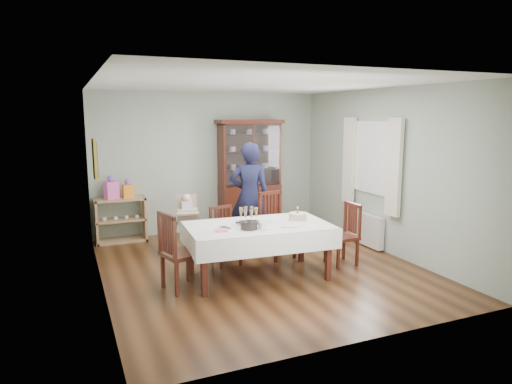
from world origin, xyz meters
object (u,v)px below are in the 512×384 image
dining_table (258,251)px  high_chair (188,230)px  gift_bag_pink (112,188)px  china_cabinet (250,173)px  champagne_tray (249,219)px  chair_far_right (277,238)px  chair_end_right (342,246)px  sideboard (121,220)px  chair_end_left (181,267)px  woman (250,196)px  gift_bag_orange (128,189)px  chair_far_left (226,247)px  birthday_cake (297,217)px

dining_table → high_chair: bearing=112.9°
high_chair → gift_bag_pink: size_ratio=2.35×
china_cabinet → champagne_tray: size_ratio=5.84×
chair_far_right → chair_end_right: 1.05m
champagne_tray → sideboard: bearing=119.9°
dining_table → chair_end_left: bearing=-178.6°
woman → gift_bag_pink: size_ratio=4.31×
sideboard → gift_bag_pink: size_ratio=2.12×
dining_table → champagne_tray: size_ratio=5.56×
chair_end_left → gift_bag_orange: bearing=-8.8°
sideboard → woman: 2.43m
dining_table → sideboard: (-1.56, 2.65, 0.02)m
chair_far_left → chair_far_right: chair_far_right is taller
high_chair → gift_bag_orange: 1.49m
china_cabinet → gift_bag_orange: bearing=180.0°
china_cabinet → champagne_tray: bearing=-112.4°
chair_end_left → woman: (1.52, 1.34, 0.60)m
china_cabinet → high_chair: size_ratio=2.18×
chair_end_right → high_chair: 2.52m
sideboard → high_chair: high_chair is taller
high_chair → gift_bag_orange: size_ratio=2.90×
gift_bag_orange → china_cabinet: bearing=-0.0°
high_chair → gift_bag_orange: bearing=135.5°
china_cabinet → chair_end_right: 2.78m
china_cabinet → sideboard: china_cabinet is taller
china_cabinet → chair_end_right: size_ratio=2.32×
chair_far_right → gift_bag_pink: size_ratio=2.47×
sideboard → gift_bag_pink: 0.60m
chair_end_left → woman: bearing=-63.7°
chair_end_right → gift_bag_orange: 3.90m
china_cabinet → gift_bag_orange: size_ratio=6.33×
woman → gift_bag_orange: bearing=-13.1°
woman → chair_end_left: bearing=64.3°
sideboard → chair_far_right: chair_far_right is taller
china_cabinet → high_chair: bearing=-144.0°
birthday_cake → chair_far_right: bearing=88.6°
champagne_tray → birthday_cake: (0.73, -0.09, -0.02)m
chair_far_right → gift_bag_orange: 2.87m
chair_far_right → woman: bearing=100.0°
gift_bag_pink → gift_bag_orange: bearing=0.0°
high_chair → champagne_tray: 1.54m
dining_table → chair_far_left: size_ratio=2.35×
high_chair → china_cabinet: bearing=47.0°
high_chair → gift_bag_pink: gift_bag_pink is taller
sideboard → woman: bearing=-34.2°
chair_end_left → gift_bag_pink: 2.80m
woman → champagne_tray: (-0.51, -1.21, -0.08)m
china_cabinet → gift_bag_pink: size_ratio=5.13×
chair_far_right → chair_end_right: chair_far_right is taller
high_chair → dining_table: bearing=-56.0°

